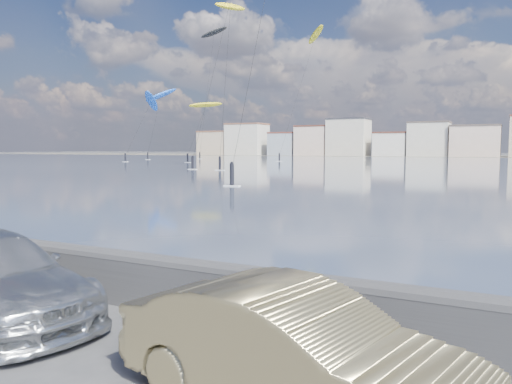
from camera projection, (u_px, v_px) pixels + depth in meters
ground at (59, 371)px, 6.85m from camera, size 700.00×700.00×0.00m
bay_water at (476, 165)px, 87.99m from camera, size 500.00×177.00×0.00m
far_shore_strip at (495, 156)px, 184.20m from camera, size 500.00×60.00×0.00m
seawall at (176, 283)px, 9.19m from camera, size 400.00×0.36×1.08m
far_buildings at (499, 139)px, 170.67m from camera, size 240.79×13.26×14.60m
car_champagne at (293, 352)px, 5.68m from camera, size 4.71×2.47×1.48m
kitesurfer_6 at (214, 34)px, 145.74m from camera, size 7.17×12.75×39.36m
kitesurfer_7 at (161, 96)px, 135.84m from camera, size 7.34×10.75×20.14m
kitesurfer_10 at (315, 36)px, 125.19m from camera, size 7.48×19.97×33.68m
kitesurfer_11 at (151, 102)px, 115.32m from camera, size 5.96×11.93×16.55m
kitesurfer_12 at (230, 9)px, 76.57m from camera, size 6.13×14.74×26.40m
kitesurfer_14 at (205, 105)px, 117.71m from camera, size 7.93×18.01×14.44m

